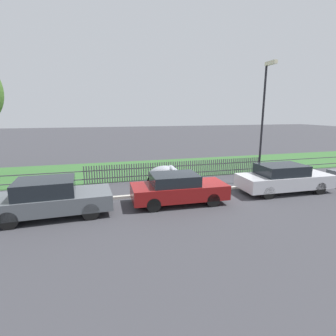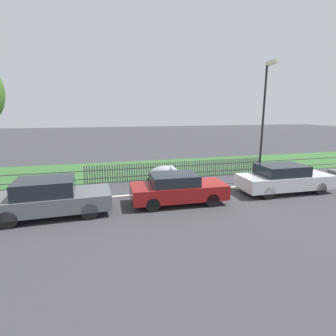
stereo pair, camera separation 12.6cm
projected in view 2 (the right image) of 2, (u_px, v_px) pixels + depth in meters
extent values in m
plane|color=#38383D|center=(197.00, 193.00, 12.95)|extent=(120.00, 120.00, 0.00)
cube|color=#B2ADA3|center=(196.00, 191.00, 13.03)|extent=(41.71, 0.20, 0.12)
cube|color=#33602D|center=(166.00, 168.00, 18.69)|extent=(41.71, 6.24, 0.01)
cube|color=#4C4C51|center=(179.00, 173.00, 15.71)|extent=(41.71, 0.03, 0.05)
cube|color=#4C4C51|center=(179.00, 166.00, 15.61)|extent=(41.71, 0.03, 0.05)
cube|color=#4C4C51|center=(84.00, 175.00, 14.28)|extent=(0.06, 0.03, 1.04)
cube|color=#4C4C51|center=(87.00, 175.00, 14.31)|extent=(0.06, 0.03, 1.04)
cube|color=#4C4C51|center=(90.00, 175.00, 14.34)|extent=(0.06, 0.03, 1.04)
cube|color=#4C4C51|center=(92.00, 175.00, 14.38)|extent=(0.06, 0.03, 1.04)
cube|color=#4C4C51|center=(95.00, 175.00, 14.41)|extent=(0.06, 0.03, 1.04)
cube|color=#4C4C51|center=(97.00, 175.00, 14.45)|extent=(0.06, 0.03, 1.04)
cube|color=#4C4C51|center=(100.00, 174.00, 14.48)|extent=(0.06, 0.03, 1.04)
cube|color=#4C4C51|center=(102.00, 174.00, 14.52)|extent=(0.06, 0.03, 1.04)
cube|color=#4C4C51|center=(105.00, 174.00, 14.55)|extent=(0.06, 0.03, 1.04)
cube|color=#4C4C51|center=(108.00, 174.00, 14.59)|extent=(0.06, 0.03, 1.04)
cube|color=#4C4C51|center=(110.00, 174.00, 14.62)|extent=(0.06, 0.03, 1.04)
cube|color=#4C4C51|center=(113.00, 174.00, 14.65)|extent=(0.06, 0.03, 1.04)
cube|color=#4C4C51|center=(115.00, 174.00, 14.69)|extent=(0.06, 0.03, 1.04)
cube|color=#4C4C51|center=(117.00, 173.00, 14.72)|extent=(0.06, 0.03, 1.04)
cube|color=#4C4C51|center=(120.00, 173.00, 14.76)|extent=(0.06, 0.03, 1.04)
cube|color=#4C4C51|center=(122.00, 173.00, 14.79)|extent=(0.06, 0.03, 1.04)
cube|color=#4C4C51|center=(125.00, 173.00, 14.83)|extent=(0.06, 0.03, 1.04)
cube|color=#4C4C51|center=(127.00, 173.00, 14.86)|extent=(0.06, 0.03, 1.04)
cube|color=#4C4C51|center=(130.00, 173.00, 14.90)|extent=(0.06, 0.03, 1.04)
cube|color=#4C4C51|center=(132.00, 173.00, 14.93)|extent=(0.06, 0.03, 1.04)
cube|color=#4C4C51|center=(134.00, 172.00, 14.97)|extent=(0.06, 0.03, 1.04)
cube|color=#4C4C51|center=(137.00, 172.00, 15.00)|extent=(0.06, 0.03, 1.04)
cube|color=#4C4C51|center=(139.00, 172.00, 15.03)|extent=(0.06, 0.03, 1.04)
cube|color=#4C4C51|center=(142.00, 172.00, 15.07)|extent=(0.06, 0.03, 1.04)
cube|color=#4C4C51|center=(144.00, 172.00, 15.10)|extent=(0.06, 0.03, 1.04)
cube|color=#4C4C51|center=(146.00, 172.00, 15.14)|extent=(0.06, 0.03, 1.04)
cube|color=#4C4C51|center=(149.00, 172.00, 15.17)|extent=(0.06, 0.03, 1.04)
cube|color=#4C4C51|center=(151.00, 172.00, 15.21)|extent=(0.06, 0.03, 1.04)
cube|color=#4C4C51|center=(153.00, 171.00, 15.24)|extent=(0.06, 0.03, 1.04)
cube|color=#4C4C51|center=(155.00, 171.00, 15.28)|extent=(0.06, 0.03, 1.04)
cube|color=#4C4C51|center=(158.00, 171.00, 15.31)|extent=(0.06, 0.03, 1.04)
cube|color=#4C4C51|center=(160.00, 171.00, 15.35)|extent=(0.06, 0.03, 1.04)
cube|color=#4C4C51|center=(162.00, 171.00, 15.38)|extent=(0.06, 0.03, 1.04)
cube|color=#4C4C51|center=(165.00, 171.00, 15.41)|extent=(0.06, 0.03, 1.04)
cube|color=#4C4C51|center=(167.00, 171.00, 15.45)|extent=(0.06, 0.03, 1.04)
cube|color=#4C4C51|center=(169.00, 170.00, 15.48)|extent=(0.06, 0.03, 1.04)
cube|color=#4C4C51|center=(171.00, 170.00, 15.52)|extent=(0.06, 0.03, 1.04)
cube|color=#4C4C51|center=(173.00, 170.00, 15.55)|extent=(0.06, 0.03, 1.04)
cube|color=#4C4C51|center=(176.00, 170.00, 15.59)|extent=(0.06, 0.03, 1.04)
cube|color=#4C4C51|center=(178.00, 170.00, 15.62)|extent=(0.06, 0.03, 1.04)
cube|color=#4C4C51|center=(180.00, 170.00, 15.66)|extent=(0.06, 0.03, 1.04)
cube|color=#4C4C51|center=(182.00, 170.00, 15.69)|extent=(0.06, 0.03, 1.04)
cube|color=#4C4C51|center=(184.00, 170.00, 15.73)|extent=(0.06, 0.03, 1.04)
cube|color=#4C4C51|center=(187.00, 169.00, 15.76)|extent=(0.06, 0.03, 1.04)
cube|color=#4C4C51|center=(189.00, 169.00, 15.79)|extent=(0.06, 0.03, 1.04)
cube|color=#4C4C51|center=(191.00, 169.00, 15.83)|extent=(0.06, 0.03, 1.04)
cube|color=#4C4C51|center=(193.00, 169.00, 15.86)|extent=(0.06, 0.03, 1.04)
cube|color=#4C4C51|center=(195.00, 169.00, 15.90)|extent=(0.06, 0.03, 1.04)
cube|color=#4C4C51|center=(197.00, 169.00, 15.93)|extent=(0.06, 0.03, 1.04)
cube|color=#4C4C51|center=(199.00, 169.00, 15.97)|extent=(0.06, 0.03, 1.04)
cube|color=#4C4C51|center=(201.00, 169.00, 16.00)|extent=(0.06, 0.03, 1.04)
cube|color=#4C4C51|center=(203.00, 168.00, 16.04)|extent=(0.06, 0.03, 1.04)
cube|color=#4C4C51|center=(206.00, 168.00, 16.07)|extent=(0.06, 0.03, 1.04)
cube|color=#4C4C51|center=(208.00, 168.00, 16.11)|extent=(0.06, 0.03, 1.04)
cube|color=#4C4C51|center=(210.00, 168.00, 16.14)|extent=(0.06, 0.03, 1.04)
cube|color=#4C4C51|center=(212.00, 168.00, 16.17)|extent=(0.06, 0.03, 1.04)
cube|color=#4C4C51|center=(214.00, 168.00, 16.21)|extent=(0.06, 0.03, 1.04)
cube|color=#4C4C51|center=(216.00, 168.00, 16.24)|extent=(0.06, 0.03, 1.04)
cube|color=#4C4C51|center=(218.00, 168.00, 16.28)|extent=(0.06, 0.03, 1.04)
cube|color=#4C4C51|center=(220.00, 167.00, 16.31)|extent=(0.06, 0.03, 1.04)
cube|color=#4C4C51|center=(222.00, 167.00, 16.35)|extent=(0.06, 0.03, 1.04)
cube|color=#4C4C51|center=(224.00, 167.00, 16.38)|extent=(0.06, 0.03, 1.04)
cube|color=#4C4C51|center=(226.00, 167.00, 16.42)|extent=(0.06, 0.03, 1.04)
cube|color=#4C4C51|center=(228.00, 167.00, 16.45)|extent=(0.06, 0.03, 1.04)
cube|color=#4C4C51|center=(230.00, 167.00, 16.49)|extent=(0.06, 0.03, 1.04)
cube|color=#4C4C51|center=(232.00, 167.00, 16.52)|extent=(0.06, 0.03, 1.04)
cube|color=#4C4C51|center=(234.00, 167.00, 16.55)|extent=(0.06, 0.03, 1.04)
cube|color=#4C4C51|center=(236.00, 167.00, 16.59)|extent=(0.06, 0.03, 1.04)
cube|color=#4C4C51|center=(237.00, 166.00, 16.62)|extent=(0.06, 0.03, 1.04)
cube|color=#4C4C51|center=(239.00, 166.00, 16.66)|extent=(0.06, 0.03, 1.04)
cube|color=#4C4C51|center=(241.00, 166.00, 16.69)|extent=(0.06, 0.03, 1.04)
cube|color=#4C4C51|center=(243.00, 166.00, 16.73)|extent=(0.06, 0.03, 1.04)
cube|color=#4C4C51|center=(245.00, 166.00, 16.76)|extent=(0.06, 0.03, 1.04)
cube|color=#4C4C51|center=(247.00, 166.00, 16.80)|extent=(0.06, 0.03, 1.04)
cube|color=#4C4C51|center=(249.00, 166.00, 16.83)|extent=(0.06, 0.03, 1.04)
cube|color=#4C4C51|center=(251.00, 166.00, 16.86)|extent=(0.06, 0.03, 1.04)
cube|color=#4C4C51|center=(253.00, 166.00, 16.90)|extent=(0.06, 0.03, 1.04)
cube|color=#4C4C51|center=(255.00, 165.00, 16.93)|extent=(0.06, 0.03, 1.04)
cube|color=#4C4C51|center=(256.00, 165.00, 16.97)|extent=(0.06, 0.03, 1.04)
cube|color=#4C4C51|center=(258.00, 165.00, 17.00)|extent=(0.06, 0.03, 1.04)
cube|color=#51565B|center=(53.00, 201.00, 10.01)|extent=(4.39, 1.99, 0.60)
cube|color=black|center=(45.00, 187.00, 9.82)|extent=(2.13, 1.72, 0.58)
cylinder|color=black|center=(89.00, 197.00, 11.24)|extent=(0.64, 0.16, 0.64)
cylinder|color=black|center=(90.00, 211.00, 9.66)|extent=(0.64, 0.16, 0.64)
cylinder|color=black|center=(20.00, 204.00, 10.47)|extent=(0.64, 0.16, 0.64)
cylinder|color=black|center=(8.00, 220.00, 8.89)|extent=(0.64, 0.16, 0.64)
cube|color=maroon|center=(179.00, 191.00, 11.35)|extent=(4.13, 1.80, 0.62)
cube|color=black|center=(174.00, 179.00, 11.20)|extent=(2.01, 1.56, 0.46)
cylinder|color=black|center=(200.00, 190.00, 12.42)|extent=(0.58, 0.16, 0.58)
cylinder|color=black|center=(212.00, 200.00, 10.96)|extent=(0.58, 0.16, 0.58)
cylinder|color=black|center=(147.00, 194.00, 11.86)|extent=(0.58, 0.16, 0.58)
cylinder|color=black|center=(153.00, 205.00, 10.40)|extent=(0.58, 0.16, 0.58)
cube|color=#BCBCC1|center=(285.00, 181.00, 12.92)|extent=(4.61, 1.82, 0.64)
cube|color=black|center=(282.00, 170.00, 12.75)|extent=(2.23, 1.60, 0.50)
cylinder|color=black|center=(297.00, 181.00, 14.06)|extent=(0.61, 0.15, 0.60)
cylinder|color=black|center=(321.00, 189.00, 12.56)|extent=(0.61, 0.15, 0.60)
cylinder|color=black|center=(250.00, 184.00, 13.40)|extent=(0.61, 0.15, 0.60)
cylinder|color=black|center=(269.00, 193.00, 11.89)|extent=(0.61, 0.15, 0.60)
cylinder|color=black|center=(175.00, 180.00, 14.13)|extent=(0.64, 0.13, 0.64)
cylinder|color=black|center=(153.00, 181.00, 13.86)|extent=(0.64, 0.13, 0.64)
ellipsoid|color=gray|center=(164.00, 174.00, 13.92)|extent=(1.65, 0.81, 0.88)
ellipsoid|color=gray|center=(171.00, 169.00, 13.95)|extent=(0.41, 0.95, 0.41)
cylinder|color=black|center=(262.00, 128.00, 13.92)|extent=(0.11, 0.11, 6.19)
cube|color=beige|center=(272.00, 63.00, 12.92)|extent=(0.20, 0.76, 0.18)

